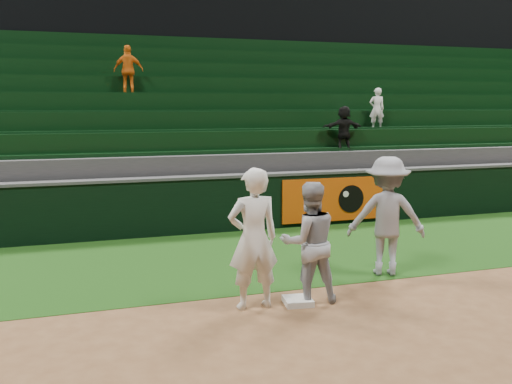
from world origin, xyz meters
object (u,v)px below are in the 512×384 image
first_base (298,301)px  base_coach (387,216)px  baserunner (309,242)px  first_baseman (253,239)px

first_base → base_coach: 2.29m
first_base → baserunner: size_ratio=0.22×
first_baseman → base_coach: size_ratio=1.00×
first_baseman → baserunner: size_ratio=1.13×
baserunner → base_coach: 1.91m
baserunner → base_coach: size_ratio=0.89×
first_base → first_baseman: bearing=174.3°
first_base → first_baseman: first_baseman is taller
first_base → baserunner: 0.84m
first_baseman → base_coach: bearing=-162.9°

